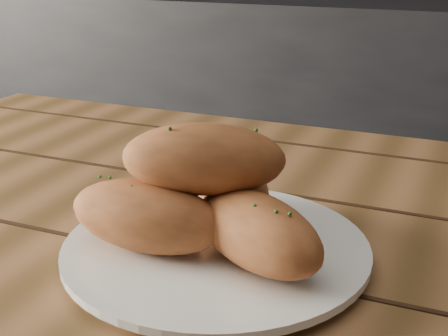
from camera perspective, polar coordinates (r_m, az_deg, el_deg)
counter at (r=1.95m, az=5.55°, el=2.17°), size 2.80×0.60×0.90m
table at (r=0.71m, az=13.20°, el=-14.18°), size 1.62×0.82×0.75m
plate at (r=0.62m, az=-0.73°, el=-7.58°), size 0.30×0.30×0.02m
bread_rolls at (r=0.60m, az=-1.37°, el=-2.84°), size 0.27×0.23×0.12m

